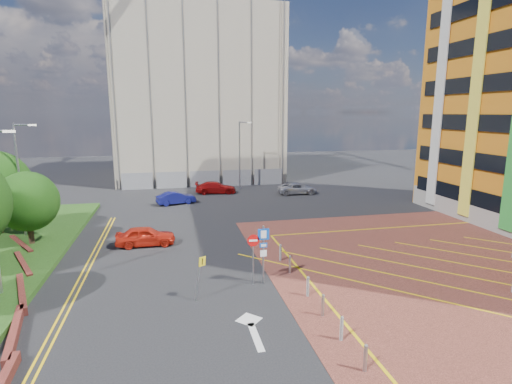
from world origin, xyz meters
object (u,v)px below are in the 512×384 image
object	(u,v)px
lamp_left_far	(20,176)
warning_sign	(200,273)
tree_c	(27,202)
lamp_back	(240,152)
sign_cluster	(260,249)
car_blue_back	(176,198)
car_silver_back	(297,188)
car_red_left	(146,236)
car_red_back	(216,188)

from	to	relation	value
lamp_left_far	warning_sign	world-z (taller)	lamp_left_far
tree_c	warning_sign	world-z (taller)	tree_c
tree_c	lamp_left_far	bearing A→B (deg)	114.71
lamp_back	sign_cluster	bearing A→B (deg)	-97.97
sign_cluster	car_blue_back	size ratio (longest dim) A/B	0.84
car_silver_back	car_red_left	bearing A→B (deg)	133.70
sign_cluster	car_silver_back	xyz separation A→B (m)	(9.44, 22.51, -1.34)
sign_cluster	warning_sign	world-z (taller)	sign_cluster
tree_c	car_silver_back	distance (m)	27.00
car_red_left	lamp_back	bearing A→B (deg)	-27.76
tree_c	car_red_back	size ratio (longest dim) A/B	1.08
warning_sign	car_silver_back	xyz separation A→B (m)	(12.70, 23.76, -0.81)
lamp_back	car_blue_back	xyz separation A→B (m)	(-7.76, -6.82, -3.73)
warning_sign	car_blue_back	bearing A→B (deg)	91.93
car_red_left	car_silver_back	distance (m)	21.53
tree_c	warning_sign	distance (m)	14.83
car_red_left	car_red_back	bearing A→B (deg)	-21.97
car_silver_back	lamp_left_far	bearing A→B (deg)	116.01
warning_sign	car_silver_back	world-z (taller)	warning_sign
car_red_left	car_blue_back	size ratio (longest dim) A/B	1.03
car_blue_back	car_red_back	size ratio (longest dim) A/B	0.84
car_red_left	car_blue_back	bearing A→B (deg)	-10.66
warning_sign	car_red_left	world-z (taller)	warning_sign
car_blue_back	car_red_back	distance (m)	6.46
tree_c	lamp_back	xyz separation A→B (m)	(17.58, 18.00, 1.17)
tree_c	sign_cluster	bearing A→B (deg)	-33.16
car_silver_back	car_red_back	bearing A→B (deg)	76.03
sign_cluster	warning_sign	bearing A→B (deg)	-158.85
tree_c	lamp_back	bearing A→B (deg)	45.68
car_red_back	car_silver_back	world-z (taller)	car_red_back
warning_sign	lamp_left_far	bearing A→B (deg)	133.05
tree_c	car_blue_back	world-z (taller)	tree_c
warning_sign	car_red_left	size ratio (longest dim) A/B	0.57
warning_sign	car_red_left	xyz separation A→B (m)	(-3.02, 9.04, -0.75)
lamp_left_far	car_silver_back	xyz separation A→B (m)	(24.16, 11.49, -4.04)
tree_c	lamp_left_far	distance (m)	2.65
lamp_back	lamp_left_far	bearing A→B (deg)	-139.14
lamp_back	car_red_back	distance (m)	5.39
lamp_left_far	lamp_back	bearing A→B (deg)	40.86
sign_cluster	car_red_left	xyz separation A→B (m)	(-6.27, 7.79, -1.28)
warning_sign	car_blue_back	distance (m)	21.48
tree_c	car_red_back	world-z (taller)	tree_c
car_red_left	car_blue_back	xyz separation A→B (m)	(2.30, 12.41, -0.04)
tree_c	warning_sign	xyz separation A→B (m)	(10.55, -10.27, -1.76)
lamp_left_far	car_red_back	xyz separation A→B (m)	(15.26, 13.80, -4.00)
lamp_back	warning_sign	xyz separation A→B (m)	(-7.03, -28.27, -2.93)
car_red_left	car_silver_back	world-z (taller)	car_red_left
sign_cluster	car_blue_back	xyz separation A→B (m)	(-3.97, 20.19, -1.32)
lamp_left_far	sign_cluster	xyz separation A→B (m)	(14.72, -11.02, -2.71)
sign_cluster	car_red_left	bearing A→B (deg)	128.85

